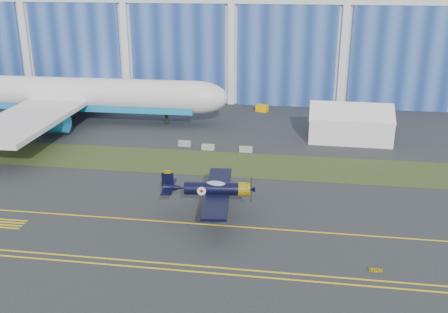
# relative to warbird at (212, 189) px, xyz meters

# --- Properties ---
(ground) EXTENTS (260.00, 260.00, 0.00)m
(ground) POSITION_rel_warbird_xyz_m (-5.06, 2.89, -3.39)
(ground) COLOR #2C2F32
(ground) RESTS_ON ground
(grass_median) EXTENTS (260.00, 10.00, 0.02)m
(grass_median) POSITION_rel_warbird_xyz_m (-5.06, 16.89, -3.37)
(grass_median) COLOR #475128
(grass_median) RESTS_ON ground
(hangar) EXTENTS (220.00, 45.70, 30.00)m
(hangar) POSITION_rel_warbird_xyz_m (-5.06, 74.68, 11.57)
(hangar) COLOR silver
(hangar) RESTS_ON ground
(taxiway_centreline) EXTENTS (200.00, 0.20, 0.02)m
(taxiway_centreline) POSITION_rel_warbird_xyz_m (-5.06, -2.11, -3.38)
(taxiway_centreline) COLOR yellow
(taxiway_centreline) RESTS_ON ground
(edge_line_near) EXTENTS (80.00, 0.20, 0.02)m
(edge_line_near) POSITION_rel_warbird_xyz_m (-5.06, -11.61, -3.38)
(edge_line_near) COLOR yellow
(edge_line_near) RESTS_ON ground
(edge_line_far) EXTENTS (80.00, 0.20, 0.02)m
(edge_line_far) POSITION_rel_warbird_xyz_m (-5.06, -10.61, -3.38)
(edge_line_far) COLOR yellow
(edge_line_far) RESTS_ON ground
(guard_board_right) EXTENTS (1.20, 0.15, 0.35)m
(guard_board_right) POSITION_rel_warbird_xyz_m (16.94, -9.11, -3.22)
(guard_board_right) COLOR yellow
(guard_board_right) RESTS_ON ground
(warbird) EXTENTS (12.96, 15.10, 4.15)m
(warbird) POSITION_rel_warbird_xyz_m (0.00, 0.00, 0.00)
(warbird) COLOR black
(warbird) RESTS_ON ground
(jetliner) EXTENTS (65.85, 56.16, 22.64)m
(jetliner) POSITION_rel_warbird_xyz_m (-32.42, 35.27, 7.93)
(jetliner) COLOR silver
(jetliner) RESTS_ON ground
(tent) EXTENTS (13.44, 9.99, 6.14)m
(tent) POSITION_rel_warbird_xyz_m (17.38, 31.97, -0.32)
(tent) COLOR white
(tent) RESTS_ON ground
(shipping_container) EXTENTS (6.38, 4.03, 2.58)m
(shipping_container) POSITION_rel_warbird_xyz_m (-10.58, 49.44, -2.10)
(shipping_container) COLOR silver
(shipping_container) RESTS_ON ground
(tug) EXTENTS (2.54, 1.99, 1.30)m
(tug) POSITION_rel_warbird_xyz_m (1.79, 46.92, -2.74)
(tug) COLOR #FFB400
(tug) RESTS_ON ground
(barrier_a) EXTENTS (2.02, 0.67, 0.90)m
(barrier_a) POSITION_rel_warbird_xyz_m (-8.52, 23.77, -2.94)
(barrier_a) COLOR gray
(barrier_a) RESTS_ON ground
(barrier_b) EXTENTS (2.00, 0.61, 0.90)m
(barrier_b) POSITION_rel_warbird_xyz_m (-4.55, 22.61, -2.94)
(barrier_b) COLOR #929E85
(barrier_b) RESTS_ON ground
(barrier_c) EXTENTS (2.01, 0.62, 0.90)m
(barrier_c) POSITION_rel_warbird_xyz_m (1.33, 22.42, -2.94)
(barrier_c) COLOR #979593
(barrier_c) RESTS_ON ground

